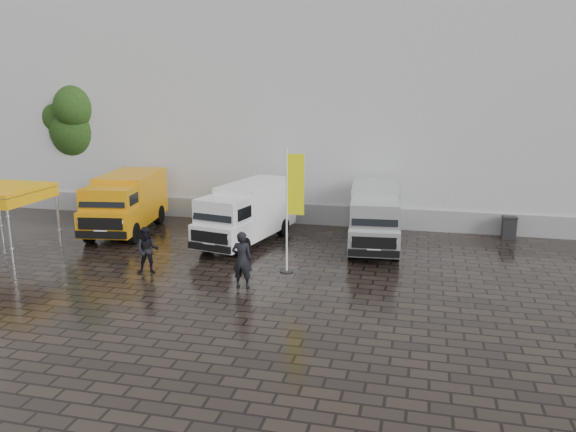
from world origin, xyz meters
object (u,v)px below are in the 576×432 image
Objects in this scene: van_silver at (374,218)px; person_front at (242,260)px; canopy_tent at (0,191)px; wheelie_bin at (509,228)px; flagpole at (292,206)px; person_tent at (148,250)px; van_white at (247,215)px; van_yellow at (126,204)px.

van_silver is 2.98× the size of person_front.
wheelie_bin is at bearing 19.08° from canopy_tent.
person_tent is (-5.04, -1.32, -1.63)m from flagpole.
person_tent is at bearing -10.05° from person_front.
canopy_tent is 11.96m from flagpole.
van_white is 11.63m from wheelie_bin.
van_yellow is at bearing -170.33° from wheelie_bin.
flagpole is at bearing -141.37° from wheelie_bin.
person_tent is (-7.65, -5.37, -0.40)m from van_silver.
person_front is (-3.86, -5.98, -0.29)m from van_silver.
van_yellow is 5.67× the size of wheelie_bin.
van_yellow is at bearing -172.29° from van_white.
van_yellow is at bearing 108.28° from person_tent.
van_white is 1.29× the size of flagpole.
canopy_tent is at bearing -178.74° from flagpole.
canopy_tent reaches higher than van_white.
van_silver is (5.35, 0.75, -0.00)m from van_white.
flagpole reaches higher than van_white.
flagpole reaches higher than person_tent.
van_yellow is 9.38m from person_front.
person_tent is at bearing -62.71° from van_yellow.
flagpole is (2.74, -3.30, 1.22)m from van_white.
van_silver is at bearing -155.06° from wheelie_bin.
canopy_tent is 7.19m from person_tent.
canopy_tent reaches higher than wheelie_bin.
van_white reaches higher than van_silver.
van_white is 4.46m from flagpole.
van_white is 5.17m from person_tent.
flagpole reaches higher than canopy_tent.
van_yellow reaches higher than van_silver.
van_silver is 3.39× the size of person_tent.
van_white reaches higher than person_front.
van_white is 5.41m from van_silver.
van_yellow is at bearing 176.64° from van_silver.
person_tent is (-3.79, 0.62, -0.12)m from person_front.
wheelie_bin is 12.95m from person_front.
person_front is at bearing -45.99° from van_yellow.
person_front is (10.71, -1.67, -1.54)m from canopy_tent.
van_silver is at bearing 57.15° from flagpole.
van_yellow is 5.28m from canopy_tent.
canopy_tent is at bearing -168.49° from van_silver.
flagpole is (11.96, 0.26, -0.03)m from canopy_tent.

